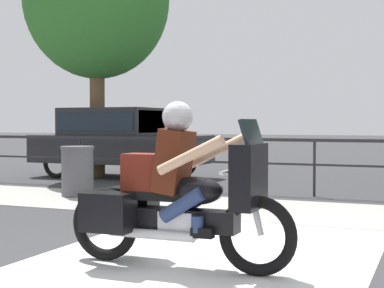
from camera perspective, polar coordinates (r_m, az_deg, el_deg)
The scene contains 7 objects.
ground_plane at distance 6.01m, azimuth 1.75°, elevation -11.03°, with size 120.00×120.00×0.00m, color #38383A.
sidewalk_band at distance 9.21m, azimuth 9.41°, elevation -6.43°, with size 44.00×2.40×0.01m, color #A8A59E.
crosswalk_band at distance 5.84m, azimuth 0.59°, elevation -11.37°, with size 3.26×6.00×0.01m, color silver.
fence_railing at distance 11.05m, azimuth 11.79°, elevation -0.65°, with size 36.00×0.05×1.07m.
motorcycle at distance 5.52m, azimuth -1.70°, elevation -5.06°, with size 2.29×0.76×1.56m.
parked_car at distance 14.79m, azimuth -7.29°, elevation 0.59°, with size 4.36×1.77×1.73m.
trash_bin at distance 11.06m, azimuth -11.04°, elevation -2.60°, with size 0.61×0.61×0.93m.
Camera 1 is at (2.10, -5.46, 1.36)m, focal length 55.00 mm.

